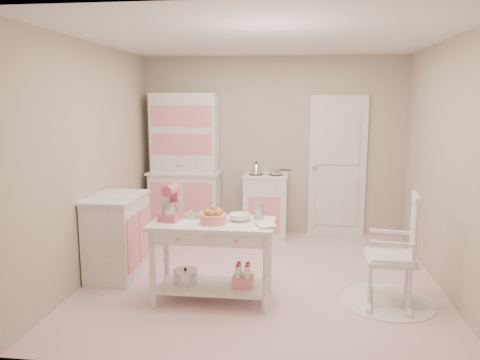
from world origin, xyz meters
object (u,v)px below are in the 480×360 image
(rocking_chair, at_px, (390,248))
(hutch, at_px, (185,164))
(work_table, at_px, (213,261))
(bread_basket, at_px, (213,219))
(stove, at_px, (266,206))
(stand_mixer, at_px, (170,203))
(base_cabinet, at_px, (117,236))

(rocking_chair, bearing_deg, hutch, 148.49)
(hutch, relative_size, work_table, 1.73)
(hutch, relative_size, bread_basket, 8.32)
(hutch, xyz_separation_m, bread_basket, (0.85, -2.35, -0.19))
(stove, height_order, stand_mixer, stand_mixer)
(hutch, height_order, base_cabinet, hutch)
(hutch, distance_m, stand_mixer, 2.32)
(rocking_chair, distance_m, work_table, 1.73)
(work_table, height_order, stand_mixer, stand_mixer)
(rocking_chair, distance_m, bread_basket, 1.74)
(stove, height_order, base_cabinet, same)
(stove, height_order, rocking_chair, rocking_chair)
(hutch, bearing_deg, stove, -2.39)
(stove, bearing_deg, hutch, 177.61)
(rocking_chair, xyz_separation_m, work_table, (-1.72, -0.15, -0.15))
(base_cabinet, xyz_separation_m, work_table, (1.19, -0.53, -0.06))
(bread_basket, bearing_deg, rocking_chair, 6.68)
(hutch, relative_size, rocking_chair, 1.89)
(hutch, xyz_separation_m, work_table, (0.83, -2.30, -0.64))
(rocking_chair, bearing_deg, stove, 131.40)
(base_cabinet, height_order, rocking_chair, rocking_chair)
(base_cabinet, relative_size, stand_mixer, 2.71)
(hutch, height_order, stove, hutch)
(hutch, height_order, bread_basket, hutch)
(stand_mixer, xyz_separation_m, bread_basket, (0.44, -0.07, -0.12))
(hutch, distance_m, work_table, 2.53)
(hutch, xyz_separation_m, rocking_chair, (2.55, -2.15, -0.49))
(stand_mixer, height_order, bread_basket, stand_mixer)
(stove, bearing_deg, base_cabinet, -132.12)
(rocking_chair, bearing_deg, work_table, -166.45)
(work_table, bearing_deg, stove, 80.73)
(base_cabinet, relative_size, work_table, 0.77)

